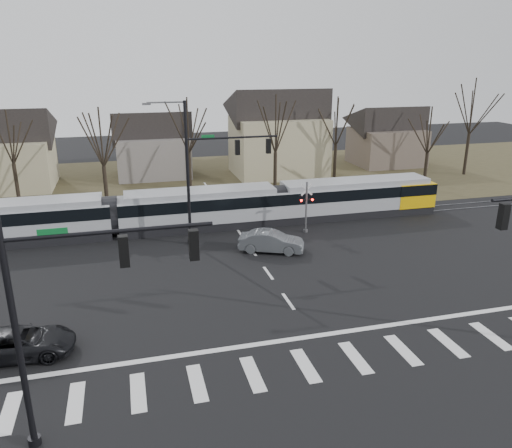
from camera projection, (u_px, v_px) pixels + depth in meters
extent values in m
plane|color=black|center=(300.00, 319.00, 25.89)|extent=(140.00, 140.00, 0.00)
cube|color=#38331E|center=(203.00, 181.00, 55.24)|extent=(140.00, 28.00, 0.01)
cube|color=silver|center=(9.00, 413.00, 19.00)|extent=(0.60, 2.60, 0.01)
cube|color=silver|center=(76.00, 402.00, 19.59)|extent=(0.60, 2.60, 0.01)
cube|color=silver|center=(138.00, 392.00, 20.17)|extent=(0.60, 2.60, 0.01)
cube|color=silver|center=(197.00, 383.00, 20.76)|extent=(0.60, 2.60, 0.01)
cube|color=silver|center=(253.00, 374.00, 21.34)|extent=(0.60, 2.60, 0.01)
cube|color=silver|center=(305.00, 365.00, 21.93)|extent=(0.60, 2.60, 0.01)
cube|color=silver|center=(355.00, 357.00, 22.51)|extent=(0.60, 2.60, 0.01)
cube|color=silver|center=(403.00, 350.00, 23.10)|extent=(0.60, 2.60, 0.01)
cube|color=silver|center=(448.00, 343.00, 23.68)|extent=(0.60, 2.60, 0.01)
cube|color=silver|center=(491.00, 336.00, 24.27)|extent=(0.60, 2.60, 0.01)
cube|color=silver|center=(313.00, 336.00, 24.24)|extent=(28.00, 0.35, 0.01)
cube|color=silver|center=(288.00, 301.00, 27.72)|extent=(0.18, 2.00, 0.01)
cube|color=silver|center=(268.00, 273.00, 31.39)|extent=(0.18, 2.00, 0.01)
cube|color=silver|center=(252.00, 251.00, 35.06)|extent=(0.18, 2.00, 0.01)
cube|color=silver|center=(239.00, 232.00, 38.73)|extent=(0.18, 2.00, 0.01)
cube|color=silver|center=(229.00, 217.00, 42.40)|extent=(0.18, 2.00, 0.01)
cube|color=silver|center=(220.00, 205.00, 46.07)|extent=(0.18, 2.00, 0.01)
cube|color=silver|center=(212.00, 194.00, 49.74)|extent=(0.18, 2.00, 0.01)
cube|color=silver|center=(206.00, 185.00, 53.41)|extent=(0.18, 2.00, 0.01)
cube|color=#59595E|center=(236.00, 228.00, 39.73)|extent=(90.00, 0.12, 0.06)
cube|color=#59595E|center=(233.00, 222.00, 41.02)|extent=(90.00, 0.12, 0.06)
cube|color=gray|center=(12.00, 223.00, 36.08)|extent=(13.79, 2.97, 3.10)
cube|color=black|center=(11.00, 215.00, 35.88)|extent=(13.81, 3.01, 0.90)
cube|color=gray|center=(201.00, 209.00, 39.44)|extent=(12.73, 2.97, 3.10)
cube|color=black|center=(201.00, 201.00, 39.24)|extent=(12.75, 3.01, 0.90)
cube|color=gray|center=(355.00, 197.00, 42.67)|extent=(13.79, 2.97, 3.10)
cube|color=black|center=(355.00, 190.00, 42.48)|extent=(13.81, 3.01, 0.90)
cube|color=#ECB107|center=(409.00, 192.00, 43.91)|extent=(3.40, 3.03, 2.07)
imported|color=#53575B|center=(271.00, 241.00, 34.70)|extent=(4.87, 5.65, 1.48)
imported|color=black|center=(19.00, 343.00, 22.44)|extent=(2.73, 5.05, 1.34)
cylinder|color=black|center=(13.00, 314.00, 15.86)|extent=(0.22, 0.22, 10.20)
cylinder|color=black|center=(35.00, 441.00, 17.41)|extent=(0.44, 0.44, 0.30)
cylinder|color=black|center=(112.00, 232.00, 15.86)|extent=(6.50, 0.14, 0.14)
cube|color=#0C5926|center=(52.00, 232.00, 15.39)|extent=(0.90, 0.03, 0.22)
cube|color=black|center=(124.00, 251.00, 16.16)|extent=(0.32, 0.32, 1.05)
sphere|color=#FF0C07|center=(123.00, 242.00, 16.06)|extent=(0.22, 0.22, 0.22)
cube|color=black|center=(194.00, 245.00, 16.72)|extent=(0.32, 0.32, 1.05)
sphere|color=#FF0C07|center=(193.00, 235.00, 16.61)|extent=(0.22, 0.22, 0.22)
cube|color=black|center=(503.00, 216.00, 19.72)|extent=(0.32, 0.32, 1.05)
sphere|color=#FF0C07|center=(505.00, 208.00, 19.61)|extent=(0.22, 0.22, 0.22)
cylinder|color=black|center=(188.00, 175.00, 34.78)|extent=(0.22, 0.22, 10.20)
cylinder|color=black|center=(191.00, 242.00, 36.34)|extent=(0.44, 0.44, 0.30)
cylinder|color=black|center=(233.00, 138.00, 34.78)|extent=(6.50, 0.14, 0.14)
cube|color=#0C5926|center=(208.00, 136.00, 34.31)|extent=(0.90, 0.03, 0.22)
cube|color=black|center=(237.00, 147.00, 35.08)|extent=(0.32, 0.32, 1.05)
sphere|color=#FF0C07|center=(237.00, 143.00, 34.98)|extent=(0.22, 0.22, 0.22)
cube|color=black|center=(268.00, 146.00, 35.64)|extent=(0.32, 0.32, 1.05)
sphere|color=#FF0C07|center=(268.00, 141.00, 35.53)|extent=(0.22, 0.22, 0.22)
cube|color=#59595B|center=(146.00, 104.00, 32.62)|extent=(0.55, 0.22, 0.14)
cylinder|color=#59595B|center=(306.00, 207.00, 38.22)|extent=(0.14, 0.14, 4.00)
cylinder|color=#59595B|center=(305.00, 231.00, 38.82)|extent=(0.36, 0.36, 0.20)
cube|color=silver|center=(307.00, 190.00, 37.78)|extent=(0.95, 0.04, 0.95)
cube|color=silver|center=(307.00, 190.00, 37.78)|extent=(0.95, 0.04, 0.95)
cube|color=black|center=(306.00, 200.00, 38.03)|extent=(1.00, 0.10, 0.12)
sphere|color=#FF0C07|center=(301.00, 201.00, 37.85)|extent=(0.18, 0.18, 0.18)
sphere|color=#FF0C07|center=(312.00, 200.00, 38.07)|extent=(0.18, 0.18, 0.18)
cube|color=tan|center=(7.00, 164.00, 51.41)|extent=(9.00, 8.00, 5.00)
cube|color=slate|center=(153.00, 156.00, 56.99)|extent=(8.00, 7.00, 4.50)
cube|color=tan|center=(278.00, 146.00, 57.33)|extent=(10.00, 8.00, 6.50)
cube|color=brown|center=(386.00, 147.00, 63.14)|extent=(8.00, 7.00, 4.50)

